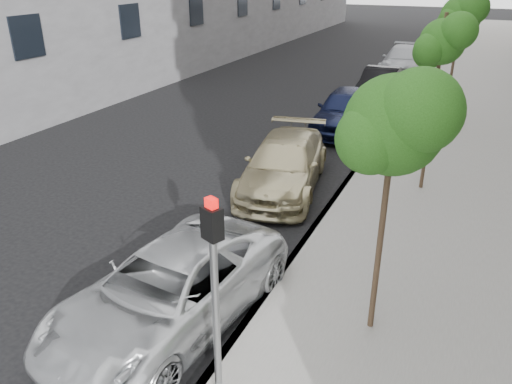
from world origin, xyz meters
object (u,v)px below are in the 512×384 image
Objects in this scene: tree_mid at (443,42)px; signal_pole at (215,286)px; sedan_black at (380,84)px; tree_far at (462,16)px; suv at (284,164)px; sedan_rear at (403,61)px; sedan_blue at (346,110)px; minivan at (170,290)px; tree_near at (396,125)px.

tree_mid is 1.45× the size of signal_pole.
signal_pole reaches higher than sedan_black.
suv is at bearing -115.13° from tree_far.
tree_far reaches higher than sedan_rear.
sedan_rear is at bearing 88.67° from sedan_blue.
minivan is (-1.71, 1.39, -1.47)m from signal_pole.
tree_far is at bearing 107.23° from signal_pole.
tree_far is 11.38m from sedan_rear.
sedan_black is 0.81× the size of sedan_rear.
tree_mid reaches higher than suv.
sedan_blue is 5.54m from sedan_black.
tree_far is 5.16m from sedan_blue.
sedan_black is at bearing 101.22° from tree_near.
signal_pole is 0.65× the size of suv.
tree_near is 0.92× the size of tree_far.
tree_near is at bearing -79.27° from sedan_black.
tree_mid reaches higher than sedan_rear.
minivan is at bearing -113.37° from tree_mid.
signal_pole is at bearing -95.93° from tree_far.
signal_pole reaches higher than suv.
tree_far is 6.11m from sedan_black.
sedan_rear is (0.15, 12.11, -0.03)m from sedan_blue.
tree_near is 0.89× the size of minivan.
sedan_rear is at bearing 89.52° from sedan_black.
minivan is at bearing 164.00° from signal_pole.
suv is (-3.67, -1.32, -3.37)m from tree_mid.
minivan is 12.43m from sedan_blue.
tree_mid is 0.87× the size of sedan_rear.
tree_near is 0.94× the size of sedan_blue.
minivan is (-3.33, -7.70, -3.40)m from tree_mid.
minivan is 6.39m from suv.
suv is 0.92× the size of sedan_rear.
sedan_rear is (-3.33, 16.84, -3.31)m from tree_mid.
tree_mid is at bearing 90.00° from tree_near.
tree_near reaches higher than minivan.
tree_far is at bearing -73.18° from sedan_rear.
minivan is at bearing -103.19° from tree_far.
tree_near is 4.67m from minivan.
minivan is (-3.33, -14.20, -3.49)m from tree_far.
sedan_black is at bearing 78.36° from suv.
tree_mid reaches higher than tree_near.
signal_pole reaches higher than sedan_rear.
tree_mid is (-0.00, 6.50, 0.34)m from tree_near.
tree_far reaches higher than signal_pole.
sedan_rear is at bearing 97.01° from minivan.
tree_far is at bearing 90.00° from tree_near.
sedan_rear reaches higher than sedan_black.
suv is 11.60m from sedan_black.
sedan_rear is at bearing 78.97° from suv.
minivan is 1.15× the size of sedan_black.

